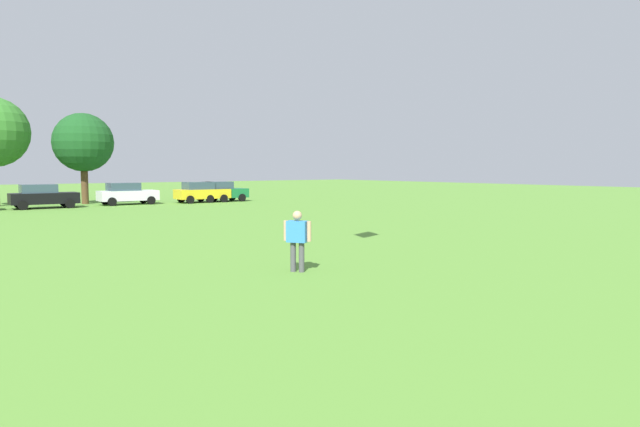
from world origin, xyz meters
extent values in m
plane|color=#568C33|center=(0.00, 30.00, 0.00)|extent=(160.00, 160.00, 0.00)
cylinder|color=#4C4C51|center=(3.06, 15.32, 0.40)|extent=(0.15, 0.15, 0.81)
cylinder|color=#4C4C51|center=(3.20, 15.13, 0.40)|extent=(0.15, 0.15, 0.81)
cube|color=#337FCC|center=(3.13, 15.23, 1.09)|extent=(0.56, 0.61, 0.57)
cylinder|color=tan|center=(2.94, 15.50, 1.11)|extent=(0.12, 0.12, 0.54)
cylinder|color=tan|center=(3.32, 14.95, 1.11)|extent=(0.12, 0.12, 0.54)
sphere|color=tan|center=(3.13, 15.23, 1.52)|extent=(0.25, 0.25, 0.25)
cube|color=black|center=(2.03, 44.92, 0.70)|extent=(4.30, 1.80, 0.76)
cube|color=#334756|center=(1.68, 44.92, 1.38)|extent=(2.24, 1.58, 0.60)
cylinder|color=black|center=(3.49, 45.82, 0.32)|extent=(0.64, 0.22, 0.64)
cylinder|color=black|center=(3.49, 44.02, 0.32)|extent=(0.64, 0.22, 0.64)
cylinder|color=black|center=(0.57, 45.82, 0.32)|extent=(0.64, 0.22, 0.64)
cylinder|color=black|center=(0.57, 44.02, 0.32)|extent=(0.64, 0.22, 0.64)
cube|color=white|center=(7.93, 45.40, 0.70)|extent=(4.30, 1.80, 0.76)
cube|color=#334756|center=(7.59, 45.40, 1.38)|extent=(2.24, 1.58, 0.60)
cylinder|color=black|center=(9.40, 46.30, 0.32)|extent=(0.64, 0.22, 0.64)
cylinder|color=black|center=(9.40, 44.50, 0.32)|extent=(0.64, 0.22, 0.64)
cylinder|color=black|center=(6.47, 46.30, 0.32)|extent=(0.64, 0.22, 0.64)
cylinder|color=black|center=(6.47, 44.50, 0.32)|extent=(0.64, 0.22, 0.64)
cube|color=yellow|center=(13.65, 44.49, 0.70)|extent=(4.30, 1.80, 0.76)
cube|color=#334756|center=(13.30, 44.49, 1.38)|extent=(2.24, 1.58, 0.60)
cylinder|color=black|center=(15.11, 45.39, 0.32)|extent=(0.64, 0.22, 0.64)
cylinder|color=black|center=(15.11, 43.59, 0.32)|extent=(0.64, 0.22, 0.64)
cylinder|color=black|center=(12.19, 45.39, 0.32)|extent=(0.64, 0.22, 0.64)
cylinder|color=black|center=(12.19, 43.59, 0.32)|extent=(0.64, 0.22, 0.64)
cube|color=#196B38|center=(15.39, 44.59, 0.70)|extent=(4.30, 1.80, 0.76)
cube|color=#334756|center=(15.04, 44.59, 1.38)|extent=(2.24, 1.58, 0.60)
cylinder|color=black|center=(16.85, 45.49, 0.32)|extent=(0.64, 0.22, 0.64)
cylinder|color=black|center=(16.85, 43.69, 0.32)|extent=(0.64, 0.22, 0.64)
cylinder|color=black|center=(13.92, 45.49, 0.32)|extent=(0.64, 0.22, 0.64)
cylinder|color=black|center=(13.92, 43.69, 0.32)|extent=(0.64, 0.22, 0.64)
cylinder|color=brown|center=(5.47, 48.20, 1.43)|extent=(0.53, 0.53, 2.86)
sphere|color=#194C1E|center=(5.47, 48.20, 4.79)|extent=(4.52, 4.52, 4.52)
camera|label=1|loc=(-4.94, 3.34, 2.78)|focal=30.36mm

